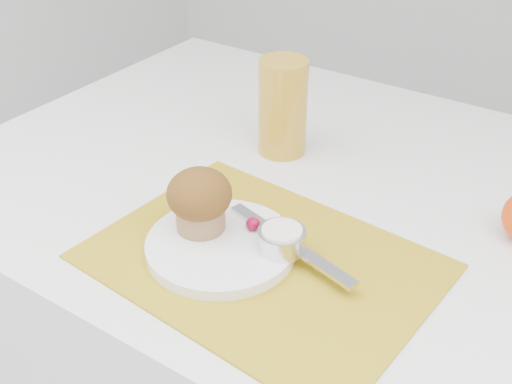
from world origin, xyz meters
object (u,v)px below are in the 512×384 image
Objects in this scene: juice_glass at (283,107)px; muffin at (200,199)px; plate at (221,246)px; table at (327,367)px.

juice_glass is 0.27m from muffin.
muffin reaches higher than plate.
table is 0.45m from plate.
table is 7.74× the size of juice_glass.
plate is 1.24× the size of juice_glass.
juice_glass is (-0.08, 0.27, 0.07)m from plate.
juice_glass is (-0.14, 0.06, 0.45)m from table.
muffin is at bearing -115.85° from table.
muffin is (0.04, -0.26, -0.01)m from juice_glass.
plate is 0.07m from muffin.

